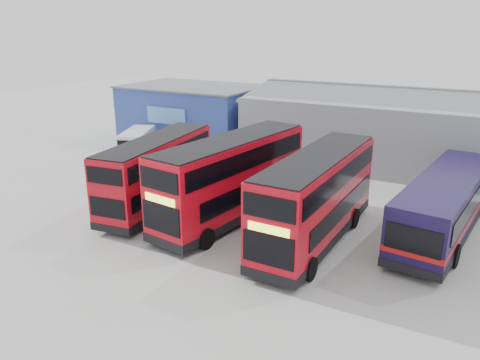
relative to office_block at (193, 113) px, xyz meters
The scene contains 8 objects.
ground_plane 22.94m from the office_block, 52.11° to the right, with size 120.00×120.00×0.00m, color #989893.
office_block is the anchor object (origin of this frame).
maintenance_shed 22.09m from the office_block, ahead, with size 30.50×12.00×5.89m.
double_decker_left 17.03m from the office_block, 62.98° to the right, with size 3.62×10.01×4.15m.
double_decker_centre 19.36m from the office_block, 49.64° to the right, with size 4.00×11.13×4.61m.
double_decker_right 23.31m from the office_block, 40.95° to the right, with size 2.86×10.68×4.49m.
single_decker_blue 25.78m from the office_block, 26.21° to the right, with size 3.95×11.86×3.16m.
panel_van 6.92m from the office_block, 99.74° to the right, with size 3.60×5.09×2.08m.
Camera 1 is at (10.61, -17.85, 10.30)m, focal length 35.00 mm.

